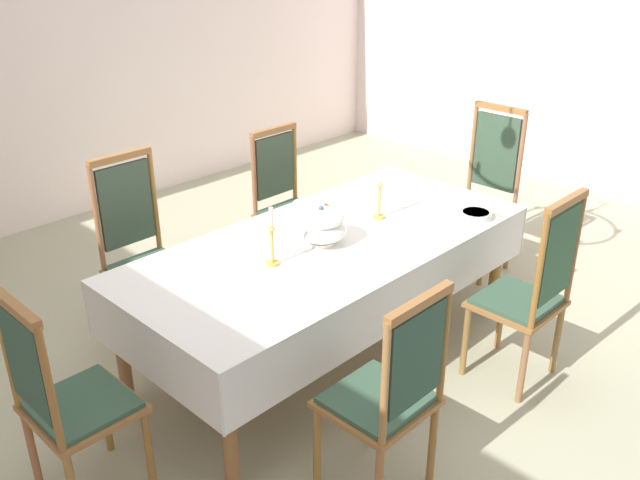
{
  "coord_description": "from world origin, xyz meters",
  "views": [
    {
      "loc": [
        -2.52,
        -2.65,
        2.37
      ],
      "look_at": [
        -0.06,
        -0.25,
        0.76
      ],
      "focal_mm": 38.48,
      "sensor_mm": 36.0,
      "label": 1
    }
  ],
  "objects_px": {
    "chair_south_b": "(530,290)",
    "candlestick_east": "(379,198)",
    "dining_table": "(329,252)",
    "chair_head_east": "(483,191)",
    "soup_tureen": "(321,225)",
    "bowl_near_right": "(476,214)",
    "spoon_primary": "(320,201)",
    "chair_north_b": "(287,202)",
    "bowl_near_left": "(309,205)",
    "chair_head_west": "(66,398)",
    "candlestick_west": "(272,243)",
    "chair_north_a": "(142,250)",
    "spoon_secondary": "(483,210)",
    "chair_south_a": "(389,393)"
  },
  "relations": [
    {
      "from": "dining_table",
      "to": "bowl_near_left",
      "type": "relative_size",
      "value": 12.34
    },
    {
      "from": "chair_head_west",
      "to": "spoon_secondary",
      "type": "xyz_separation_m",
      "value": [
        2.57,
        -0.39,
        0.2
      ]
    },
    {
      "from": "chair_south_b",
      "to": "spoon_primary",
      "type": "bearing_deg",
      "value": 97.84
    },
    {
      "from": "chair_head_west",
      "to": "candlestick_east",
      "type": "distance_m",
      "value": 2.06
    },
    {
      "from": "soup_tureen",
      "to": "bowl_near_right",
      "type": "relative_size",
      "value": 1.45
    },
    {
      "from": "bowl_near_left",
      "to": "candlestick_east",
      "type": "bearing_deg",
      "value": -65.44
    },
    {
      "from": "dining_table",
      "to": "chair_north_a",
      "type": "distance_m",
      "value": 1.15
    },
    {
      "from": "candlestick_west",
      "to": "bowl_near_right",
      "type": "height_order",
      "value": "candlestick_west"
    },
    {
      "from": "dining_table",
      "to": "soup_tureen",
      "type": "xyz_separation_m",
      "value": [
        -0.07,
        0.0,
        0.18
      ]
    },
    {
      "from": "soup_tureen",
      "to": "bowl_near_left",
      "type": "distance_m",
      "value": 0.52
    },
    {
      "from": "chair_head_east",
      "to": "bowl_near_right",
      "type": "height_order",
      "value": "chair_head_east"
    },
    {
      "from": "dining_table",
      "to": "chair_head_east",
      "type": "relative_size",
      "value": 2.0
    },
    {
      "from": "chair_south_b",
      "to": "bowl_near_right",
      "type": "relative_size",
      "value": 5.87
    },
    {
      "from": "chair_north_a",
      "to": "chair_head_west",
      "type": "height_order",
      "value": "chair_north_a"
    },
    {
      "from": "spoon_secondary",
      "to": "soup_tureen",
      "type": "bearing_deg",
      "value": 158.7
    },
    {
      "from": "dining_table",
      "to": "chair_head_east",
      "type": "xyz_separation_m",
      "value": [
        1.62,
        0.0,
        -0.08
      ]
    },
    {
      "from": "chair_head_west",
      "to": "soup_tureen",
      "type": "relative_size",
      "value": 3.81
    },
    {
      "from": "chair_south_a",
      "to": "bowl_near_right",
      "type": "xyz_separation_m",
      "value": [
        1.46,
        0.53,
        0.22
      ]
    },
    {
      "from": "chair_north_b",
      "to": "candlestick_east",
      "type": "bearing_deg",
      "value": 81.92
    },
    {
      "from": "chair_head_east",
      "to": "spoon_primary",
      "type": "bearing_deg",
      "value": 70.68
    },
    {
      "from": "chair_north_b",
      "to": "bowl_near_left",
      "type": "xyz_separation_m",
      "value": [
        -0.32,
        -0.54,
        0.22
      ]
    },
    {
      "from": "chair_south_b",
      "to": "spoon_secondary",
      "type": "xyz_separation_m",
      "value": [
        0.4,
        0.56,
        0.18
      ]
    },
    {
      "from": "bowl_near_right",
      "to": "chair_north_a",
      "type": "bearing_deg",
      "value": 136.84
    },
    {
      "from": "bowl_near_left",
      "to": "spoon_primary",
      "type": "xyz_separation_m",
      "value": [
        0.13,
        0.03,
        -0.02
      ]
    },
    {
      "from": "dining_table",
      "to": "spoon_primary",
      "type": "xyz_separation_m",
      "value": [
        0.37,
        0.44,
        0.08
      ]
    },
    {
      "from": "chair_north_b",
      "to": "soup_tureen",
      "type": "xyz_separation_m",
      "value": [
        -0.63,
        -0.95,
        0.31
      ]
    },
    {
      "from": "chair_south_b",
      "to": "chair_head_east",
      "type": "height_order",
      "value": "chair_head_east"
    },
    {
      "from": "chair_south_b",
      "to": "candlestick_east",
      "type": "relative_size",
      "value": 3.46
    },
    {
      "from": "chair_south_a",
      "to": "candlestick_east",
      "type": "xyz_separation_m",
      "value": [
        1.06,
        0.95,
        0.33
      ]
    },
    {
      "from": "dining_table",
      "to": "chair_north_b",
      "type": "bearing_deg",
      "value": 59.29
    },
    {
      "from": "chair_head_west",
      "to": "candlestick_west",
      "type": "height_order",
      "value": "candlestick_west"
    },
    {
      "from": "chair_north_a",
      "to": "spoon_secondary",
      "type": "relative_size",
      "value": 6.47
    },
    {
      "from": "chair_head_east",
      "to": "bowl_near_right",
      "type": "xyz_separation_m",
      "value": [
        -0.78,
        -0.42,
        0.18
      ]
    },
    {
      "from": "dining_table",
      "to": "soup_tureen",
      "type": "height_order",
      "value": "soup_tureen"
    },
    {
      "from": "soup_tureen",
      "to": "spoon_secondary",
      "type": "height_order",
      "value": "soup_tureen"
    },
    {
      "from": "chair_north_b",
      "to": "spoon_primary",
      "type": "height_order",
      "value": "chair_north_b"
    },
    {
      "from": "chair_north_a",
      "to": "soup_tureen",
      "type": "distance_m",
      "value": 1.14
    },
    {
      "from": "spoon_secondary",
      "to": "dining_table",
      "type": "bearing_deg",
      "value": 157.39
    },
    {
      "from": "candlestick_west",
      "to": "candlestick_east",
      "type": "height_order",
      "value": "candlestick_east"
    },
    {
      "from": "chair_north_a",
      "to": "chair_head_west",
      "type": "relative_size",
      "value": 1.08
    },
    {
      "from": "candlestick_west",
      "to": "chair_north_b",
      "type": "bearing_deg",
      "value": 43.71
    },
    {
      "from": "chair_south_a",
      "to": "bowl_near_left",
      "type": "xyz_separation_m",
      "value": [
        0.87,
        1.36,
        0.22
      ]
    },
    {
      "from": "chair_south_b",
      "to": "chair_north_b",
      "type": "height_order",
      "value": "chair_south_b"
    },
    {
      "from": "chair_south_b",
      "to": "candlestick_east",
      "type": "xyz_separation_m",
      "value": [
        -0.13,
        0.95,
        0.31
      ]
    },
    {
      "from": "spoon_primary",
      "to": "spoon_secondary",
      "type": "height_order",
      "value": "same"
    },
    {
      "from": "chair_north_b",
      "to": "soup_tureen",
      "type": "relative_size",
      "value": 3.81
    },
    {
      "from": "chair_south_b",
      "to": "candlestick_west",
      "type": "xyz_separation_m",
      "value": [
        -0.99,
        0.95,
        0.3
      ]
    },
    {
      "from": "spoon_primary",
      "to": "chair_north_b",
      "type": "bearing_deg",
      "value": 76.27
    },
    {
      "from": "dining_table",
      "to": "bowl_near_right",
      "type": "bearing_deg",
      "value": -26.55
    },
    {
      "from": "chair_south_b",
      "to": "soup_tureen",
      "type": "xyz_separation_m",
      "value": [
        -0.63,
        0.95,
        0.28
      ]
    }
  ]
}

